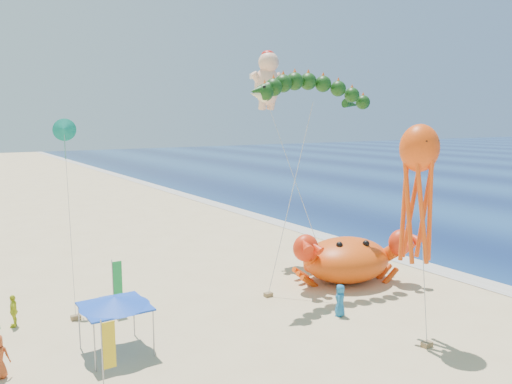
# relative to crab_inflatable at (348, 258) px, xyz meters

# --- Properties ---
(ground) EXTENTS (320.00, 320.00, 0.00)m
(ground) POSITION_rel_crab_inflatable_xyz_m (-4.78, -1.16, -1.60)
(ground) COLOR #D1B784
(ground) RESTS_ON ground
(foam_strip) EXTENTS (320.00, 320.00, 0.00)m
(foam_strip) POSITION_rel_crab_inflatable_xyz_m (7.22, -1.16, -1.59)
(foam_strip) COLOR silver
(foam_strip) RESTS_ON ground
(crab_inflatable) EXTENTS (8.28, 6.88, 3.63)m
(crab_inflatable) POSITION_rel_crab_inflatable_xyz_m (0.00, 0.00, 0.00)
(crab_inflatable) COLOR #E64A0C
(crab_inflatable) RESTS_ON ground
(dragon_kite) EXTENTS (9.43, 2.43, 13.35)m
(dragon_kite) POSITION_rel_crab_inflatable_xyz_m (-2.86, 0.58, 10.70)
(dragon_kite) COLOR #10350E
(dragon_kite) RESTS_ON ground
(cherub_kite) EXTENTS (2.01, 7.57, 15.94)m
(cherub_kite) POSITION_rel_crab_inflatable_xyz_m (-1.07, 8.00, 12.22)
(cherub_kite) COLOR #FABC98
(cherub_kite) RESTS_ON ground
(octopus_kite) EXTENTS (2.00, 2.37, 10.58)m
(octopus_kite) POSITION_rel_crab_inflatable_xyz_m (-3.24, -8.09, 6.16)
(octopus_kite) COLOR #F94B0D
(octopus_kite) RESTS_ON ground
(canopy_blue) EXTENTS (3.19, 3.19, 2.71)m
(canopy_blue) POSITION_rel_crab_inflatable_xyz_m (-16.28, -1.85, 0.84)
(canopy_blue) COLOR gray
(canopy_blue) RESTS_ON ground
(feather_flags) EXTENTS (8.54, 8.07, 3.20)m
(feather_flags) POSITION_rel_crab_inflatable_xyz_m (-19.49, -1.58, 0.41)
(feather_flags) COLOR gray
(feather_flags) RESTS_ON ground
(beachgoers) EXTENTS (21.35, 9.55, 1.88)m
(beachgoers) POSITION_rel_crab_inflatable_xyz_m (-19.78, -0.30, -0.69)
(beachgoers) COLOR #CBD625
(beachgoers) RESTS_ON ground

